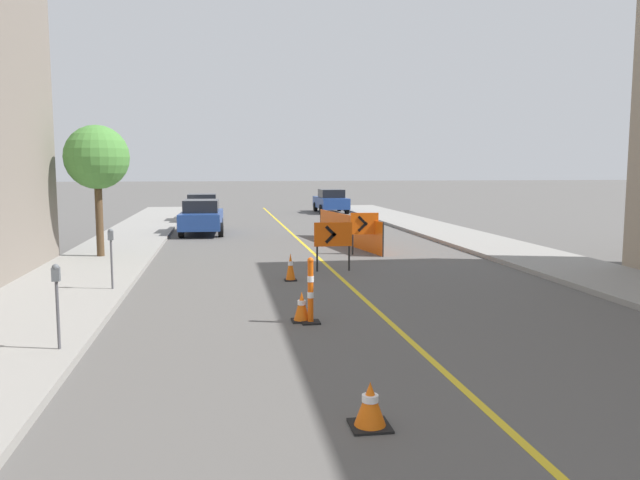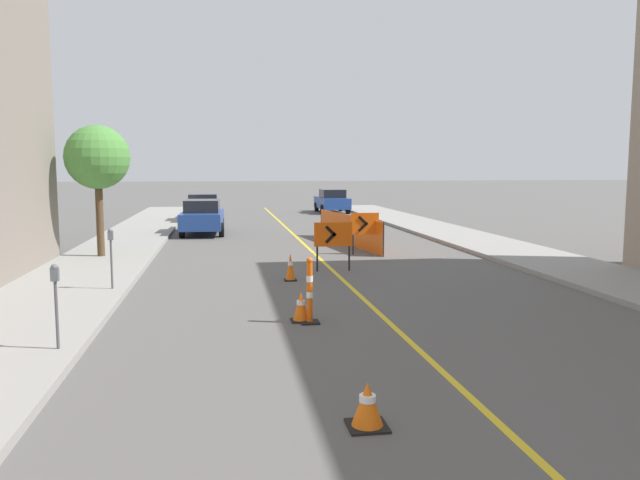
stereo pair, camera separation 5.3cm
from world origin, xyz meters
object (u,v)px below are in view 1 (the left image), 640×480
object	(u,v)px
traffic_cone_fourth	(302,307)
arrow_barricade_primary	(333,236)
arrow_barricade_secondary	(364,225)
traffic_cone_third	(370,405)
parking_meter_near_curb	(57,289)
delineator_post_rear	(311,294)
parked_car_curb_mid	(202,208)
parking_meter_far_curb	(111,247)
parked_car_curb_near	(202,217)
street_tree_left_near	(97,158)
parked_car_curb_far	(331,201)
traffic_cone_fifth	(290,267)

from	to	relation	value
traffic_cone_fourth	arrow_barricade_primary	xyz separation A→B (m)	(1.71, 5.89, 0.74)
arrow_barricade_secondary	traffic_cone_fourth	bearing A→B (deg)	-106.89
traffic_cone_third	parking_meter_near_curb	distance (m)	5.56
delineator_post_rear	arrow_barricade_secondary	world-z (taller)	arrow_barricade_secondary
arrow_barricade_primary	arrow_barricade_secondary	world-z (taller)	arrow_barricade_secondary
parked_car_curb_mid	parking_meter_far_curb	world-z (taller)	parking_meter_far_curb
delineator_post_rear	parking_meter_near_curb	bearing A→B (deg)	-159.93
parked_car_curb_near	street_tree_left_near	bearing A→B (deg)	-109.46
traffic_cone_third	arrow_barricade_secondary	xyz separation A→B (m)	(3.31, 14.45, 0.75)
arrow_barricade_primary	parked_car_curb_far	distance (m)	24.23
traffic_cone_third	traffic_cone_fifth	distance (m)	9.70
street_tree_left_near	parked_car_curb_mid	bearing A→B (deg)	78.46
parked_car_curb_mid	traffic_cone_third	bearing A→B (deg)	-84.15
parked_car_curb_near	parked_car_curb_mid	xyz separation A→B (m)	(-0.14, 6.63, 0.00)
traffic_cone_fifth	parked_car_curb_near	xyz separation A→B (m)	(-2.69, 12.44, 0.43)
delineator_post_rear	parked_car_curb_mid	size ratio (longest dim) A/B	0.30
traffic_cone_fifth	parking_meter_far_curb	world-z (taller)	parking_meter_far_curb
delineator_post_rear	arrow_barricade_secondary	xyz separation A→B (m)	(3.29, 9.44, 0.45)
parked_car_curb_mid	parked_car_curb_far	world-z (taller)	same
parking_meter_near_curb	traffic_cone_third	bearing A→B (deg)	-38.70
traffic_cone_fourth	parking_meter_far_curb	world-z (taller)	parking_meter_far_curb
arrow_barricade_secondary	parked_car_curb_mid	distance (m)	15.52
traffic_cone_fourth	traffic_cone_fifth	distance (m)	4.53
traffic_cone_fifth	street_tree_left_near	xyz separation A→B (m)	(-5.77, 4.71, 2.98)
traffic_cone_fifth	parked_car_curb_mid	world-z (taller)	parked_car_curb_mid
parking_meter_far_curb	traffic_cone_fourth	bearing A→B (deg)	-38.70
traffic_cone_third	parking_meter_near_curb	xyz separation A→B (m)	(-4.29, 3.43, 0.84)
parked_car_curb_near	parking_meter_far_curb	world-z (taller)	parking_meter_far_curb
traffic_cone_fourth	parked_car_curb_near	size ratio (longest dim) A/B	0.14
parked_car_curb_near	parking_meter_near_curb	bearing A→B (deg)	-93.10
traffic_cone_fourth	arrow_barricade_primary	world-z (taller)	arrow_barricade_primary
traffic_cone_fourth	arrow_barricade_primary	bearing A→B (deg)	73.84
traffic_cone_fourth	street_tree_left_near	size ratio (longest dim) A/B	0.14
parked_car_curb_near	parked_car_curb_mid	size ratio (longest dim) A/B	1.01
parking_meter_near_curb	parked_car_curb_mid	bearing A→B (deg)	86.38
traffic_cone_fifth	delineator_post_rear	bearing A→B (deg)	-91.62
traffic_cone_fifth	arrow_barricade_primary	distance (m)	2.08
street_tree_left_near	arrow_barricade_secondary	bearing A→B (deg)	0.27
parked_car_curb_far	parking_meter_near_curb	distance (m)	33.06
parked_car_curb_mid	parking_meter_far_curb	size ratio (longest dim) A/B	2.97
delineator_post_rear	street_tree_left_near	xyz separation A→B (m)	(-5.64, 9.40, 2.78)
arrow_barricade_secondary	arrow_barricade_primary	bearing A→B (deg)	-113.68
arrow_barricade_primary	street_tree_left_near	world-z (taller)	street_tree_left_near
traffic_cone_fourth	parked_car_curb_mid	distance (m)	23.73
traffic_cone_fourth	parking_meter_near_curb	world-z (taller)	parking_meter_near_curb
traffic_cone_fourth	arrow_barricade_secondary	distance (m)	9.91
traffic_cone_fourth	parked_car_curb_near	xyz separation A→B (m)	(-2.41, 16.96, 0.51)
delineator_post_rear	parked_car_curb_near	distance (m)	17.32
arrow_barricade_secondary	parking_meter_far_curb	distance (m)	9.64
arrow_barricade_primary	parked_car_curb_near	xyz separation A→B (m)	(-4.11, 11.07, -0.23)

